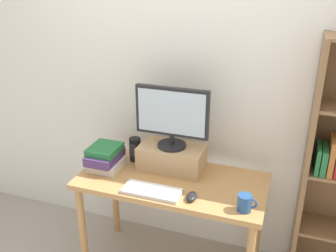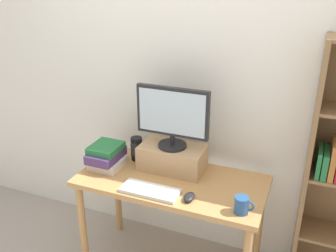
# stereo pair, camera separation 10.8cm
# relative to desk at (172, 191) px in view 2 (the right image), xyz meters

# --- Properties ---
(back_wall) EXTENTS (7.00, 0.08, 2.60)m
(back_wall) POSITION_rel_desk_xyz_m (0.00, 0.42, 0.65)
(back_wall) COLOR silver
(back_wall) RESTS_ON ground_plane
(desk) EXTENTS (1.23, 0.59, 0.75)m
(desk) POSITION_rel_desk_xyz_m (0.00, 0.00, 0.00)
(desk) COLOR #B7844C
(desk) RESTS_ON ground_plane
(riser_box) EXTENTS (0.44, 0.25, 0.17)m
(riser_box) POSITION_rel_desk_xyz_m (-0.05, 0.13, 0.18)
(riser_box) COLOR tan
(riser_box) RESTS_ON desk
(computer_monitor) EXTENTS (0.49, 0.19, 0.41)m
(computer_monitor) POSITION_rel_desk_xyz_m (-0.05, 0.13, 0.49)
(computer_monitor) COLOR black
(computer_monitor) RESTS_ON riser_box
(keyboard) EXTENTS (0.37, 0.15, 0.02)m
(keyboard) POSITION_rel_desk_xyz_m (-0.06, -0.20, 0.11)
(keyboard) COLOR silver
(keyboard) RESTS_ON desk
(computer_mouse) EXTENTS (0.06, 0.10, 0.04)m
(computer_mouse) POSITION_rel_desk_xyz_m (0.19, -0.19, 0.12)
(computer_mouse) COLOR black
(computer_mouse) RESTS_ON desk
(book_stack) EXTENTS (0.21, 0.26, 0.16)m
(book_stack) POSITION_rel_desk_xyz_m (-0.48, -0.01, 0.18)
(book_stack) COLOR silver
(book_stack) RESTS_ON desk
(coffee_mug) EXTENTS (0.11, 0.08, 0.10)m
(coffee_mug) POSITION_rel_desk_xyz_m (0.50, -0.20, 0.15)
(coffee_mug) COLOR #234C84
(coffee_mug) RESTS_ON desk
(desk_speaker) EXTENTS (0.08, 0.09, 0.17)m
(desk_speaker) POSITION_rel_desk_xyz_m (-0.33, 0.16, 0.18)
(desk_speaker) COLOR black
(desk_speaker) RESTS_ON desk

